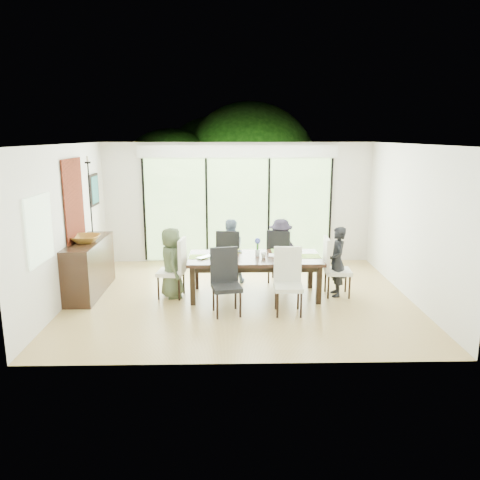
{
  "coord_description": "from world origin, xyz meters",
  "views": [
    {
      "loc": [
        -0.19,
        -7.97,
        2.85
      ],
      "look_at": [
        0.0,
        0.25,
        1.0
      ],
      "focal_mm": 35.0,
      "sensor_mm": 36.0,
      "label": 1
    }
  ],
  "objects_px": {
    "cup_b": "(264,255)",
    "chair_far_left": "(230,255)",
    "person_left_end": "(172,263)",
    "person_far_right": "(280,251)",
    "chair_far_right": "(280,255)",
    "cup_c": "(299,252)",
    "sideboard": "(89,267)",
    "table_top": "(255,258)",
    "chair_right_end": "(338,267)",
    "chair_left_end": "(171,268)",
    "bowl": "(85,239)",
    "person_far_left": "(230,251)",
    "vase": "(257,253)",
    "cup_a": "(216,252)",
    "chair_near_right": "(289,282)",
    "laptop": "(207,258)",
    "person_right_end": "(337,262)",
    "chair_near_left": "(227,282)"
  },
  "relations": [
    {
      "from": "chair_far_right",
      "to": "cup_c",
      "type": "relative_size",
      "value": 8.87
    },
    {
      "from": "person_left_end",
      "to": "person_far_right",
      "type": "xyz_separation_m",
      "value": [
        2.03,
        0.83,
        0.0
      ]
    },
    {
      "from": "chair_far_left",
      "to": "chair_near_right",
      "type": "height_order",
      "value": "same"
    },
    {
      "from": "cup_c",
      "to": "person_far_left",
      "type": "bearing_deg",
      "value": 149.72
    },
    {
      "from": "person_right_end",
      "to": "cup_a",
      "type": "xyz_separation_m",
      "value": [
        -2.18,
        0.15,
        0.15
      ]
    },
    {
      "from": "table_top",
      "to": "vase",
      "type": "height_order",
      "value": "vase"
    },
    {
      "from": "chair_left_end",
      "to": "bowl",
      "type": "bearing_deg",
      "value": -88.43
    },
    {
      "from": "chair_far_left",
      "to": "person_left_end",
      "type": "bearing_deg",
      "value": 48.56
    },
    {
      "from": "chair_near_left",
      "to": "sideboard",
      "type": "bearing_deg",
      "value": 144.8
    },
    {
      "from": "vase",
      "to": "cup_b",
      "type": "relative_size",
      "value": 1.2
    },
    {
      "from": "chair_near_left",
      "to": "vase",
      "type": "bearing_deg",
      "value": 47.95
    },
    {
      "from": "chair_near_left",
      "to": "vase",
      "type": "height_order",
      "value": "chair_near_left"
    },
    {
      "from": "person_far_right",
      "to": "vase",
      "type": "bearing_deg",
      "value": 48.39
    },
    {
      "from": "table_top",
      "to": "chair_near_left",
      "type": "bearing_deg",
      "value": -119.89
    },
    {
      "from": "chair_far_right",
      "to": "cup_c",
      "type": "distance_m",
      "value": 0.83
    },
    {
      "from": "vase",
      "to": "person_far_right",
      "type": "bearing_deg",
      "value": 57.34
    },
    {
      "from": "cup_a",
      "to": "cup_b",
      "type": "distance_m",
      "value": 0.89
    },
    {
      "from": "cup_b",
      "to": "sideboard",
      "type": "relative_size",
      "value": 0.06
    },
    {
      "from": "table_top",
      "to": "person_far_left",
      "type": "bearing_deg",
      "value": 118.47
    },
    {
      "from": "cup_a",
      "to": "chair_far_left",
      "type": "bearing_deg",
      "value": 70.35
    },
    {
      "from": "chair_far_left",
      "to": "chair_near_left",
      "type": "relative_size",
      "value": 1.0
    },
    {
      "from": "chair_right_end",
      "to": "sideboard",
      "type": "bearing_deg",
      "value": 90.14
    },
    {
      "from": "person_left_end",
      "to": "cup_c",
      "type": "distance_m",
      "value": 2.29
    },
    {
      "from": "table_top",
      "to": "cup_a",
      "type": "relative_size",
      "value": 19.35
    },
    {
      "from": "chair_far_right",
      "to": "chair_near_right",
      "type": "height_order",
      "value": "same"
    },
    {
      "from": "table_top",
      "to": "chair_right_end",
      "type": "xyz_separation_m",
      "value": [
        1.5,
        0.0,
        -0.17
      ]
    },
    {
      "from": "person_left_end",
      "to": "vase",
      "type": "relative_size",
      "value": 10.75
    },
    {
      "from": "cup_b",
      "to": "chair_far_left",
      "type": "bearing_deg",
      "value": 122.28
    },
    {
      "from": "cup_c",
      "to": "sideboard",
      "type": "bearing_deg",
      "value": 177.71
    },
    {
      "from": "chair_far_left",
      "to": "sideboard",
      "type": "height_order",
      "value": "chair_far_left"
    },
    {
      "from": "cup_b",
      "to": "cup_c",
      "type": "bearing_deg",
      "value": 17.1
    },
    {
      "from": "table_top",
      "to": "person_right_end",
      "type": "height_order",
      "value": "person_right_end"
    },
    {
      "from": "chair_far_left",
      "to": "cup_a",
      "type": "xyz_separation_m",
      "value": [
        -0.25,
        -0.7,
        0.24
      ]
    },
    {
      "from": "person_far_left",
      "to": "chair_near_right",
      "type": "bearing_deg",
      "value": 106.86
    },
    {
      "from": "laptop",
      "to": "cup_a",
      "type": "relative_size",
      "value": 2.66
    },
    {
      "from": "chair_near_left",
      "to": "table_top",
      "type": "bearing_deg",
      "value": 48.93
    },
    {
      "from": "chair_near_right",
      "to": "person_far_right",
      "type": "distance_m",
      "value": 1.7
    },
    {
      "from": "chair_left_end",
      "to": "chair_far_left",
      "type": "height_order",
      "value": "same"
    },
    {
      "from": "person_right_end",
      "to": "chair_left_end",
      "type": "bearing_deg",
      "value": -89.3
    },
    {
      "from": "laptop",
      "to": "chair_left_end",
      "type": "bearing_deg",
      "value": 121.76
    },
    {
      "from": "chair_right_end",
      "to": "vase",
      "type": "bearing_deg",
      "value": 91.37
    },
    {
      "from": "chair_near_left",
      "to": "person_far_left",
      "type": "bearing_deg",
      "value": 77.13
    },
    {
      "from": "person_far_left",
      "to": "laptop",
      "type": "distance_m",
      "value": 1.02
    },
    {
      "from": "person_left_end",
      "to": "laptop",
      "type": "bearing_deg",
      "value": -109.03
    },
    {
      "from": "cup_c",
      "to": "chair_left_end",
      "type": "bearing_deg",
      "value": -177.51
    },
    {
      "from": "chair_far_left",
      "to": "cup_a",
      "type": "relative_size",
      "value": 8.87
    },
    {
      "from": "chair_far_right",
      "to": "table_top",
      "type": "bearing_deg",
      "value": 74.96
    },
    {
      "from": "chair_far_right",
      "to": "laptop",
      "type": "xyz_separation_m",
      "value": [
        -1.4,
        -0.95,
        0.21
      ]
    },
    {
      "from": "chair_far_left",
      "to": "person_left_end",
      "type": "distance_m",
      "value": 1.34
    },
    {
      "from": "chair_far_right",
      "to": "cup_a",
      "type": "height_order",
      "value": "chair_far_right"
    }
  ]
}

